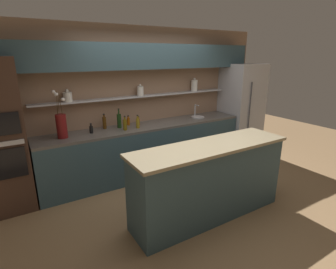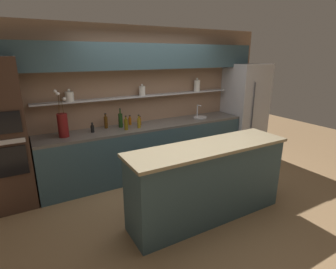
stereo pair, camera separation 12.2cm
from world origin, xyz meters
The scene contains 15 objects.
ground_plane centered at (0.00, 0.00, 0.00)m, with size 12.00×12.00×0.00m, color olive.
back_wall_unit centered at (0.00, 1.53, 1.55)m, with size 5.20×0.44×2.60m.
back_counter_unit centered at (-0.08, 1.24, 0.46)m, with size 3.76×0.62×0.92m.
island_counter centered at (0.00, -0.39, 0.51)m, with size 2.21×0.61×1.02m.
refrigerator centered at (2.21, 1.20, 0.97)m, with size 0.78×0.73×1.94m.
oven_tower centered at (-2.29, 1.24, 1.05)m, with size 0.63×0.64×2.10m.
flower_vase centered at (-1.49, 1.24, 1.13)m, with size 0.16×0.16×0.71m.
sink_fixture centered at (1.06, 1.25, 0.95)m, with size 0.27×0.27×0.25m.
bottle_oil_0 centered at (-0.53, 1.15, 1.01)m, with size 0.06×0.06×0.24m.
bottle_spirit_1 centered at (-0.79, 1.41, 1.03)m, with size 0.06×0.06×0.26m.
bottle_sauce_2 centered at (-0.21, 1.32, 0.99)m, with size 0.05×0.05×0.16m.
bottle_sauce_3 centered at (-1.05, 1.27, 0.98)m, with size 0.06×0.06×0.16m.
bottle_sauce_4 centered at (-0.35, 1.42, 0.99)m, with size 0.05×0.05×0.17m.
bottle_oil_5 centered at (-0.30, 1.15, 1.01)m, with size 0.06×0.06×0.23m.
bottle_wine_6 centered at (-0.55, 1.34, 1.05)m, with size 0.07×0.07×0.33m.
Camera 2 is at (-2.00, -2.85, 2.11)m, focal length 28.00 mm.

